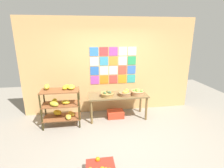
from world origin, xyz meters
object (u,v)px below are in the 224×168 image
Objects in this scene: produce_crate_under_table at (115,114)px; banana_shelf_unit at (61,103)px; fruit_basket_right at (107,94)px; fruit_basket_back_left at (125,93)px; display_table at (118,97)px; fruit_basket_centre at (137,92)px.

banana_shelf_unit is at bearing -171.39° from produce_crate_under_table.
fruit_basket_back_left reaches higher than fruit_basket_right.
produce_crate_under_table is at bearing 152.19° from fruit_basket_back_left.
banana_shelf_unit reaches higher than display_table.
fruit_basket_back_left is at bearing 3.05° from banana_shelf_unit.
banana_shelf_unit is 1.69m from fruit_basket_back_left.
fruit_basket_right is at bearing 178.15° from fruit_basket_back_left.
fruit_basket_centre is 0.34m from fruit_basket_back_left.
banana_shelf_unit reaches higher than fruit_basket_right.
produce_crate_under_table is (-0.06, 0.02, -0.51)m from display_table.
banana_shelf_unit is 1.55m from produce_crate_under_table.
fruit_basket_right is at bearing -155.66° from produce_crate_under_table.
banana_shelf_unit is 3.12× the size of fruit_basket_back_left.
display_table is 0.56m from fruit_basket_centre.
produce_crate_under_table is at bearing 161.79° from display_table.
fruit_basket_right is (-0.83, 0.02, -0.01)m from fruit_basket_centre.
fruit_basket_centre is at bearing -12.41° from produce_crate_under_table.
fruit_basket_centre reaches higher than fruit_basket_right.
display_table is at bearing -18.21° from produce_crate_under_table.
fruit_basket_centre is at bearing -11.70° from display_table.
fruit_basket_right is (-0.31, -0.09, 0.15)m from display_table.
fruit_basket_centre is (2.03, 0.09, 0.15)m from banana_shelf_unit.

